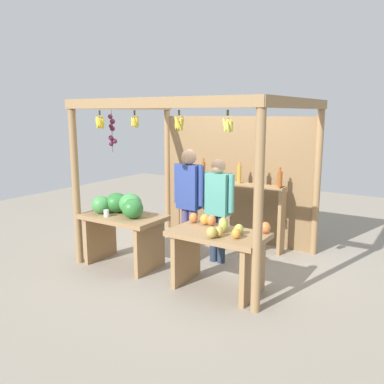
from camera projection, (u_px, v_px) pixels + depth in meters
ground_plane at (200, 258)px, 5.83m from camera, size 12.00×12.00×0.00m
market_stall at (215, 163)px, 5.94m from camera, size 2.77×2.22×2.23m
fruit_counter_left at (122, 217)px, 5.45m from camera, size 1.11×0.64×0.99m
fruit_counter_right at (219, 246)px, 4.69m from camera, size 1.11×0.64×0.86m
bottle_shelf_unit at (230, 196)px, 6.29m from camera, size 1.77×0.22×1.34m
vendor_man at (189, 194)px, 5.64m from camera, size 0.48×0.21×1.56m
vendor_woman at (218, 202)px, 5.51m from camera, size 0.48×0.20×1.45m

